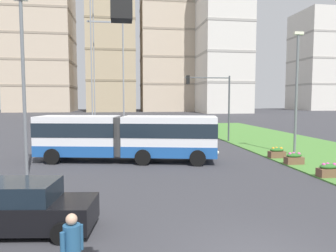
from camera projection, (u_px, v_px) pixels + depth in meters
name	position (u px, v px, depth m)	size (l,w,h in m)	color
articulated_bus	(127.00, 137.00, 21.03)	(12.05, 4.90, 3.00)	white
car_black_sedan	(21.00, 208.00, 9.85)	(4.59, 2.47, 1.58)	black
pedestrian_crossing	(72.00, 248.00, 6.65)	(0.42, 0.46, 1.74)	black
flower_planter_2	(328.00, 170.00, 16.57)	(1.10, 0.56, 0.74)	brown
flower_planter_3	(294.00, 158.00, 19.87)	(1.10, 0.56, 0.74)	brown
flower_planter_4	(277.00, 153.00, 22.05)	(1.10, 0.56, 0.74)	brown
traffic_light_far_right	(215.00, 97.00, 30.20)	(4.41, 0.28, 6.33)	#474C51
streetlight_left	(23.00, 79.00, 16.78)	(0.70, 0.28, 9.39)	slate
streetlight_median	(297.00, 88.00, 22.96)	(0.70, 0.28, 8.89)	slate
apartment_tower_west	(42.00, 51.00, 108.77)	(20.99, 19.87, 40.83)	#C6B299
apartment_tower_westcentre	(111.00, 53.00, 108.42)	(16.08, 14.57, 39.48)	tan
apartment_tower_centre	(167.00, 34.00, 110.38)	(17.75, 14.97, 53.32)	#C6B299
apartment_tower_eastcentre	(223.00, 27.00, 98.73)	(14.55, 17.69, 52.65)	silver
apartment_tower_east	(319.00, 62.00, 125.34)	(17.23, 19.15, 37.93)	silver
transmission_pylon	(108.00, 38.00, 63.29)	(9.00, 6.24, 29.58)	gray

